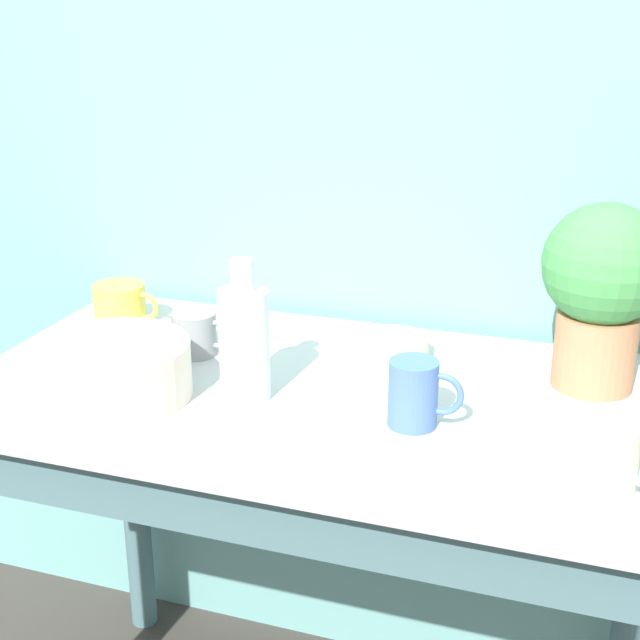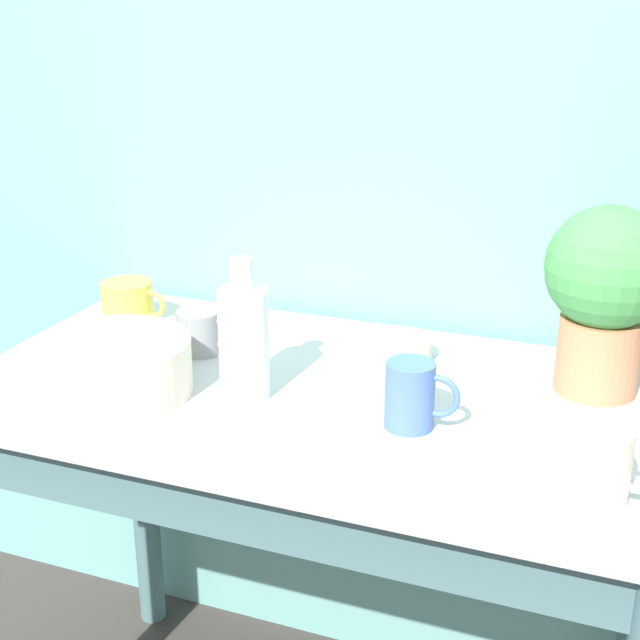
{
  "view_description": "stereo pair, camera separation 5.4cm",
  "coord_description": "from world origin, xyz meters",
  "px_view_note": "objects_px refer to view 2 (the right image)",
  "views": [
    {
      "loc": [
        0.43,
        -0.94,
        1.43
      ],
      "look_at": [
        0.0,
        0.33,
        0.94
      ],
      "focal_mm": 50.0,
      "sensor_mm": 36.0,
      "label": 1
    },
    {
      "loc": [
        0.48,
        -0.92,
        1.43
      ],
      "look_at": [
        0.0,
        0.33,
        0.94
      ],
      "focal_mm": 50.0,
      "sensor_mm": 36.0,
      "label": 2
    }
  ],
  "objects_px": {
    "mug_grey": "(200,332)",
    "mug_yellow": "(129,303)",
    "mug_blue": "(412,395)",
    "bowl_wash_large": "(115,367)",
    "bowl_small_cream": "(398,348)",
    "bottle_tall": "(244,340)",
    "potted_plant": "(606,288)",
    "mug_cream": "(594,464)"
  },
  "relations": [
    {
      "from": "mug_grey",
      "to": "mug_yellow",
      "type": "bearing_deg",
      "value": 157.73
    },
    {
      "from": "mug_blue",
      "to": "mug_grey",
      "type": "relative_size",
      "value": 1.03
    },
    {
      "from": "bowl_wash_large",
      "to": "mug_blue",
      "type": "bearing_deg",
      "value": 6.45
    },
    {
      "from": "bowl_wash_large",
      "to": "bowl_small_cream",
      "type": "height_order",
      "value": "bowl_wash_large"
    },
    {
      "from": "mug_blue",
      "to": "mug_yellow",
      "type": "xyz_separation_m",
      "value": [
        -0.63,
        0.23,
        -0.01
      ]
    },
    {
      "from": "bottle_tall",
      "to": "mug_grey",
      "type": "xyz_separation_m",
      "value": [
        -0.16,
        0.14,
        -0.06
      ]
    },
    {
      "from": "potted_plant",
      "to": "mug_blue",
      "type": "xyz_separation_m",
      "value": [
        -0.25,
        -0.23,
        -0.12
      ]
    },
    {
      "from": "mug_cream",
      "to": "potted_plant",
      "type": "bearing_deg",
      "value": 94.06
    },
    {
      "from": "bottle_tall",
      "to": "bowl_small_cream",
      "type": "height_order",
      "value": "bottle_tall"
    },
    {
      "from": "bottle_tall",
      "to": "mug_blue",
      "type": "xyz_separation_m",
      "value": [
        0.28,
        -0.01,
        -0.04
      ]
    },
    {
      "from": "potted_plant",
      "to": "bottle_tall",
      "type": "bearing_deg",
      "value": -156.63
    },
    {
      "from": "bottle_tall",
      "to": "bowl_small_cream",
      "type": "xyz_separation_m",
      "value": [
        0.19,
        0.24,
        -0.08
      ]
    },
    {
      "from": "mug_cream",
      "to": "bowl_small_cream",
      "type": "xyz_separation_m",
      "value": [
        -0.36,
        0.36,
        -0.03
      ]
    },
    {
      "from": "bowl_wash_large",
      "to": "mug_cream",
      "type": "xyz_separation_m",
      "value": [
        0.75,
        -0.06,
        0.01
      ]
    },
    {
      "from": "bowl_small_cream",
      "to": "bowl_wash_large",
      "type": "bearing_deg",
      "value": -142.44
    },
    {
      "from": "potted_plant",
      "to": "bowl_wash_large",
      "type": "height_order",
      "value": "potted_plant"
    },
    {
      "from": "bowl_wash_large",
      "to": "mug_cream",
      "type": "height_order",
      "value": "mug_cream"
    },
    {
      "from": "mug_blue",
      "to": "mug_cream",
      "type": "xyz_separation_m",
      "value": [
        0.27,
        -0.12,
        0.0
      ]
    },
    {
      "from": "bowl_wash_large",
      "to": "bottle_tall",
      "type": "bearing_deg",
      "value": 17.19
    },
    {
      "from": "bottle_tall",
      "to": "mug_yellow",
      "type": "xyz_separation_m",
      "value": [
        -0.36,
        0.22,
        -0.05
      ]
    },
    {
      "from": "bowl_wash_large",
      "to": "bowl_small_cream",
      "type": "xyz_separation_m",
      "value": [
        0.39,
        0.3,
        -0.02
      ]
    },
    {
      "from": "bottle_tall",
      "to": "mug_grey",
      "type": "distance_m",
      "value": 0.22
    },
    {
      "from": "mug_blue",
      "to": "mug_yellow",
      "type": "relative_size",
      "value": 0.85
    },
    {
      "from": "potted_plant",
      "to": "mug_yellow",
      "type": "distance_m",
      "value": 0.89
    },
    {
      "from": "mug_grey",
      "to": "bowl_small_cream",
      "type": "relative_size",
      "value": 0.92
    },
    {
      "from": "mug_blue",
      "to": "bowl_small_cream",
      "type": "xyz_separation_m",
      "value": [
        -0.09,
        0.24,
        -0.03
      ]
    },
    {
      "from": "potted_plant",
      "to": "mug_grey",
      "type": "xyz_separation_m",
      "value": [
        -0.68,
        -0.09,
        -0.14
      ]
    },
    {
      "from": "mug_yellow",
      "to": "bowl_small_cream",
      "type": "relative_size",
      "value": 1.11
    },
    {
      "from": "mug_grey",
      "to": "bowl_wash_large",
      "type": "bearing_deg",
      "value": -102.57
    },
    {
      "from": "bottle_tall",
      "to": "mug_cream",
      "type": "xyz_separation_m",
      "value": [
        0.55,
        -0.12,
        -0.04
      ]
    },
    {
      "from": "bowl_wash_large",
      "to": "mug_blue",
      "type": "height_order",
      "value": "mug_blue"
    },
    {
      "from": "potted_plant",
      "to": "mug_grey",
      "type": "height_order",
      "value": "potted_plant"
    },
    {
      "from": "mug_yellow",
      "to": "potted_plant",
      "type": "bearing_deg",
      "value": 0.27
    },
    {
      "from": "bowl_wash_large",
      "to": "bowl_small_cream",
      "type": "distance_m",
      "value": 0.49
    },
    {
      "from": "potted_plant",
      "to": "mug_grey",
      "type": "relative_size",
      "value": 2.78
    },
    {
      "from": "bottle_tall",
      "to": "bowl_small_cream",
      "type": "relative_size",
      "value": 1.93
    },
    {
      "from": "bottle_tall",
      "to": "mug_blue",
      "type": "distance_m",
      "value": 0.28
    },
    {
      "from": "bowl_wash_large",
      "to": "mug_cream",
      "type": "relative_size",
      "value": 1.82
    },
    {
      "from": "mug_cream",
      "to": "mug_yellow",
      "type": "xyz_separation_m",
      "value": [
        -0.9,
        0.35,
        -0.01
      ]
    },
    {
      "from": "bowl_small_cream",
      "to": "mug_blue",
      "type": "bearing_deg",
      "value": -69.4
    },
    {
      "from": "mug_cream",
      "to": "bowl_small_cream",
      "type": "relative_size",
      "value": 1.13
    },
    {
      "from": "mug_cream",
      "to": "mug_yellow",
      "type": "bearing_deg",
      "value": 159.04
    }
  ]
}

